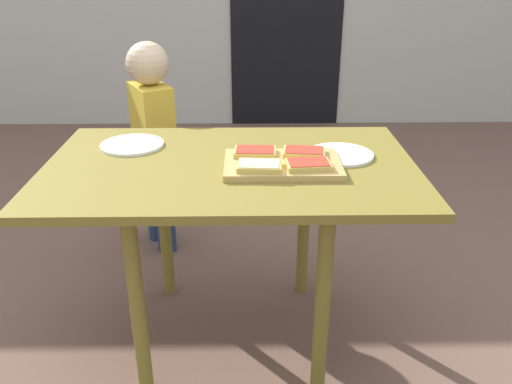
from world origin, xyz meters
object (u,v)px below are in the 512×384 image
Objects in this scene: pizza_slice_far_right at (304,152)px; pizza_slice_far_left at (255,152)px; pizza_slice_near_left at (260,166)px; cutting_board at (282,164)px; dining_table at (231,186)px; plate_white_right at (340,154)px; plate_white_left at (132,145)px; child_left at (153,133)px; pizza_slice_near_right at (308,165)px.

pizza_slice_far_right is 0.16m from pizza_slice_far_left.
cutting_board is at bearing 39.58° from pizza_slice_near_left.
plate_white_right is (0.38, 0.06, 0.09)m from dining_table.
pizza_slice_far_right is 1.03× the size of pizza_slice_near_left.
plate_white_right is (0.21, 0.10, -0.01)m from cutting_board.
child_left is (-0.02, 0.52, -0.13)m from plate_white_left.
pizza_slice_far_right is at bearing -47.56° from child_left.
pizza_slice_near_right is 0.20m from pizza_slice_far_left.
pizza_slice_near_right is (0.25, -0.10, 0.11)m from dining_table.
pizza_slice_near_right is at bearing -88.68° from pizza_slice_far_right.
plate_white_right is at bearing -40.10° from child_left.
plate_white_right is at bearing 7.84° from pizza_slice_far_left.
plate_white_left is at bearing -87.97° from child_left.
dining_table is at bearing 132.06° from pizza_slice_near_left.
pizza_slice_far_left is at bearing 144.82° from pizza_slice_near_right.
pizza_slice_far_right reaches higher than cutting_board.
pizza_slice_far_right is at bearing 38.26° from pizza_slice_near_left.
child_left reaches higher than pizza_slice_far_left.
dining_table is at bearing -170.77° from plate_white_right.
dining_table is 0.79m from child_left.
cutting_board is 2.60× the size of pizza_slice_near_right.
pizza_slice_far_left is (-0.17, 0.12, 0.00)m from pizza_slice_near_right.
pizza_slice_far_right is 0.15× the size of child_left.
pizza_slice_near_right is 0.98× the size of pizza_slice_far_right.
plate_white_left is at bearing 157.91° from cutting_board.
pizza_slice_near_right reaches higher than dining_table.
pizza_slice_near_right is at bearing -51.69° from child_left.
plate_white_left is (-0.45, 0.28, -0.03)m from pizza_slice_near_left.
pizza_slice_near_left is 0.33m from plate_white_right.
pizza_slice_far_left is at bearing 144.55° from cutting_board.
plate_white_left reaches higher than dining_table.
cutting_board is 0.93m from child_left.
dining_table is 0.18m from pizza_slice_near_left.
cutting_board reaches higher than plate_white_right.
child_left reaches higher than dining_table.
plate_white_right reaches higher than dining_table.
cutting_board is at bearing 145.12° from pizza_slice_near_right.
child_left is (-0.46, 0.68, -0.16)m from pizza_slice_far_left.
cutting_board reaches higher than dining_table.
pizza_slice_near_left is at bearing -31.43° from plate_white_left.
cutting_board is at bearing -153.30° from plate_white_right.
cutting_board is at bearing -22.09° from plate_white_left.
plate_white_left is 0.23× the size of child_left.
plate_white_right and plate_white_left have the same top height.
cutting_board is 2.54× the size of pizza_slice_far_right.
pizza_slice_near_right reaches higher than plate_white_right.
dining_table is at bearing -176.73° from pizza_slice_far_right.
pizza_slice_far_right is 0.19m from pizza_slice_near_left.
plate_white_right is at bearing 30.54° from pizza_slice_near_left.
pizza_slice_near_right is 0.14× the size of child_left.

